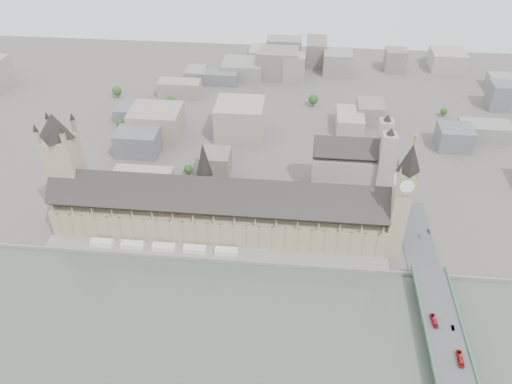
# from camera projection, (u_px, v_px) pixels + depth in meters

# --- Properties ---
(ground) EXTENTS (900.00, 900.00, 0.00)m
(ground) POSITION_uv_depth(u_px,v_px,m) (215.00, 248.00, 397.37)
(ground) COLOR #595651
(ground) RESTS_ON ground
(embankment_wall) EXTENTS (600.00, 1.50, 3.00)m
(embankment_wall) POSITION_uv_depth(u_px,v_px,m) (212.00, 260.00, 384.52)
(embankment_wall) COLOR slate
(embankment_wall) RESTS_ON ground
(river_terrace) EXTENTS (270.00, 15.00, 2.00)m
(river_terrace) POSITION_uv_depth(u_px,v_px,m) (214.00, 254.00, 390.80)
(river_terrace) COLOR slate
(river_terrace) RESTS_ON ground
(terrace_tents) EXTENTS (118.00, 7.00, 4.00)m
(terrace_tents) POSITION_uv_depth(u_px,v_px,m) (163.00, 247.00, 392.55)
(terrace_tents) COLOR silver
(terrace_tents) RESTS_ON river_terrace
(palace_of_westminster) EXTENTS (265.00, 40.73, 55.44)m
(palace_of_westminster) POSITION_uv_depth(u_px,v_px,m) (218.00, 210.00, 399.49)
(palace_of_westminster) COLOR gray
(palace_of_westminster) RESTS_ON ground
(elizabeth_tower) EXTENTS (17.00, 17.00, 107.50)m
(elizabeth_tower) POSITION_uv_depth(u_px,v_px,m) (403.00, 194.00, 358.11)
(elizabeth_tower) COLOR gray
(elizabeth_tower) RESTS_ON ground
(victoria_tower) EXTENTS (30.00, 30.00, 100.00)m
(victoria_tower) POSITION_uv_depth(u_px,v_px,m) (65.00, 164.00, 394.67)
(victoria_tower) COLOR gray
(victoria_tower) RESTS_ON ground
(central_tower) EXTENTS (13.00, 13.00, 48.00)m
(central_tower) POSITION_uv_depth(u_px,v_px,m) (204.00, 169.00, 384.22)
(central_tower) COLOR gray
(central_tower) RESTS_ON ground
(westminster_bridge) EXTENTS (25.00, 325.00, 10.25)m
(westminster_bridge) POSITION_uv_depth(u_px,v_px,m) (448.00, 355.00, 311.79)
(westminster_bridge) COLOR #474749
(westminster_bridge) RESTS_ON ground
(westminster_abbey) EXTENTS (68.00, 36.00, 64.00)m
(westminster_abbey) POSITION_uv_depth(u_px,v_px,m) (353.00, 164.00, 449.35)
(westminster_abbey) COLOR #9F9C8F
(westminster_abbey) RESTS_ON ground
(city_skyline_inland) EXTENTS (720.00, 360.00, 38.00)m
(city_skyline_inland) POSITION_uv_depth(u_px,v_px,m) (249.00, 92.00, 581.31)
(city_skyline_inland) COLOR gray
(city_skyline_inland) RESTS_ON ground
(park_trees) EXTENTS (110.00, 30.00, 15.00)m
(park_trees) POSITION_uv_depth(u_px,v_px,m) (215.00, 195.00, 441.50)
(park_trees) COLOR #1E4017
(park_trees) RESTS_ON ground
(red_bus_north) EXTENTS (3.33, 11.01, 3.02)m
(red_bus_north) POSITION_uv_depth(u_px,v_px,m) (434.00, 321.00, 325.05)
(red_bus_north) COLOR #AD132A
(red_bus_north) RESTS_ON westminster_bridge
(red_bus_south) EXTENTS (3.26, 11.85, 3.27)m
(red_bus_south) POSITION_uv_depth(u_px,v_px,m) (460.00, 359.00, 301.94)
(red_bus_south) COLOR #B11D16
(red_bus_south) RESTS_ON westminster_bridge
(car_silver) EXTENTS (1.66, 4.18, 1.36)m
(car_silver) POSITION_uv_depth(u_px,v_px,m) (453.00, 328.00, 321.59)
(car_silver) COLOR gray
(car_silver) RESTS_ON westminster_bridge
(car_approach) EXTENTS (2.56, 5.41, 1.53)m
(car_approach) POSITION_uv_depth(u_px,v_px,m) (429.00, 232.00, 396.58)
(car_approach) COLOR gray
(car_approach) RESTS_ON westminster_bridge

